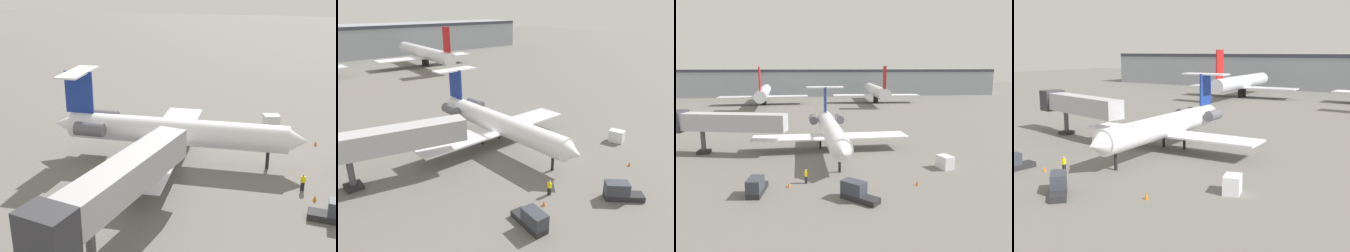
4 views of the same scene
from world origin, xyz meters
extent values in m
cube|color=#66635E|center=(0.00, 0.00, -0.05)|extent=(400.00, 400.00, 0.10)
cylinder|color=white|center=(1.46, 1.04, 3.38)|extent=(3.57, 23.91, 2.92)
cone|color=white|center=(1.81, -11.67, 3.38)|extent=(2.83, 2.28, 2.77)
cone|color=white|center=(1.11, 13.86, 3.38)|extent=(2.55, 2.67, 2.48)
cube|color=white|center=(7.98, 2.22, 2.22)|extent=(11.48, 4.71, 0.24)
cube|color=white|center=(-5.12, 1.86, 2.22)|extent=(11.48, 4.71, 0.24)
cylinder|color=#595960|center=(3.57, 10.02, 3.78)|extent=(1.59, 3.24, 1.50)
cylinder|color=#595960|center=(-1.14, 9.89, 3.78)|extent=(1.59, 3.24, 1.50)
cube|color=navy|center=(1.16, 11.96, 7.18)|extent=(0.33, 3.21, 4.69)
cube|color=white|center=(1.16, 11.96, 9.42)|extent=(6.86, 2.59, 0.20)
cylinder|color=black|center=(1.73, -8.87, 0.96)|extent=(0.36, 0.36, 1.92)
cylinder|color=black|center=(3.00, 3.09, 0.96)|extent=(0.36, 0.36, 1.92)
cylinder|color=black|center=(-0.20, 3.00, 0.96)|extent=(0.36, 0.36, 1.92)
cube|color=#ADADB2|center=(-13.93, 1.48, 4.99)|extent=(17.59, 6.27, 2.60)
cube|color=#333338|center=(-22.06, 3.27, 4.99)|extent=(3.03, 3.64, 3.20)
cylinder|color=#4C4C51|center=(-18.19, 2.42, 1.84)|extent=(0.70, 0.70, 3.69)
cube|color=#262626|center=(-18.19, 2.42, 0.25)|extent=(1.80, 1.80, 0.50)
cube|color=black|center=(-2.52, -12.31, 0.42)|extent=(0.28, 0.35, 0.85)
cube|color=yellow|center=(-2.52, -12.31, 1.15)|extent=(0.32, 0.43, 0.60)
sphere|color=tan|center=(-2.52, -12.31, 1.57)|extent=(0.24, 0.24, 0.24)
cube|color=#262628|center=(-7.64, -14.50, 0.30)|extent=(1.84, 4.13, 0.60)
cube|color=#333842|center=(-7.73, -15.29, 1.25)|extent=(1.66, 2.54, 1.30)
cube|color=#262628|center=(2.87, -17.84, 0.30)|extent=(3.86, 3.77, 0.60)
cube|color=#333842|center=(2.29, -17.29, 1.25)|extent=(2.70, 2.67, 1.30)
cube|color=silver|center=(15.66, -8.95, 0.86)|extent=(2.02, 2.39, 1.71)
cone|color=orange|center=(-4.41, -13.33, 0.28)|extent=(0.36, 0.36, 0.55)
cone|color=orange|center=(10.02, -14.37, 0.28)|extent=(0.36, 0.36, 0.55)
cube|color=#8C939E|center=(0.00, 103.64, 5.94)|extent=(168.86, 20.69, 11.88)
cube|color=#333842|center=(0.00, 93.49, 11.28)|extent=(168.86, 0.60, 1.20)
cylinder|color=silver|center=(-17.11, 65.93, 4.27)|extent=(6.23, 36.37, 3.74)
cube|color=red|center=(-16.00, 49.86, 9.64)|extent=(0.58, 4.01, 7.00)
cube|color=silver|center=(-17.11, 65.93, 2.80)|extent=(30.75, 8.09, 0.30)
cube|color=black|center=(-17.11, 65.93, 1.20)|extent=(1.20, 2.80, 2.40)
cylinder|color=white|center=(22.96, 67.22, 4.36)|extent=(6.02, 37.33, 3.92)
cube|color=red|center=(22.02, 50.66, 9.82)|extent=(0.53, 4.01, 7.00)
cube|color=white|center=(22.96, 67.22, 2.80)|extent=(31.51, 7.76, 0.30)
cube|color=black|center=(22.96, 67.22, 1.20)|extent=(1.20, 2.80, 2.40)
camera|label=1|loc=(-41.59, -8.91, 19.24)|focal=46.37mm
camera|label=2|loc=(-24.75, -31.62, 18.96)|focal=33.88mm
camera|label=3|loc=(-2.21, -47.35, 13.26)|focal=34.03mm
camera|label=4|loc=(31.17, -42.05, 12.71)|focal=44.68mm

